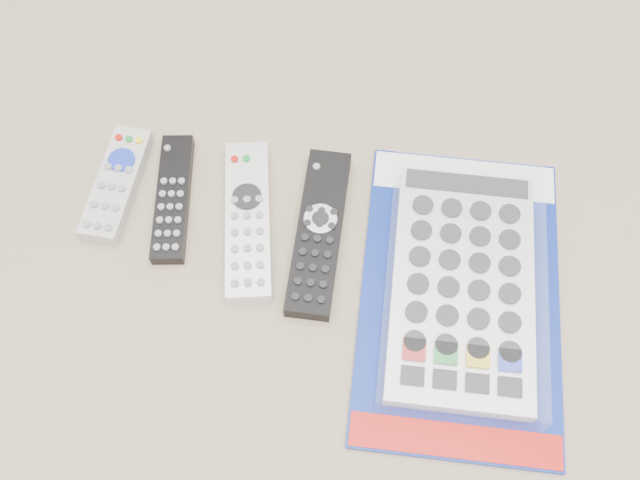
# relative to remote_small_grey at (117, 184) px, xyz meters

# --- Properties ---
(remote_small_grey) EXTENTS (0.05, 0.16, 0.02)m
(remote_small_grey) POSITION_rel_remote_small_grey_xyz_m (0.00, 0.00, 0.00)
(remote_small_grey) COLOR #ADADAF
(remote_small_grey) RESTS_ON ground
(remote_slim_black) EXTENTS (0.06, 0.17, 0.02)m
(remote_slim_black) POSITION_rel_remote_small_grey_xyz_m (0.07, -0.01, -0.00)
(remote_slim_black) COLOR black
(remote_slim_black) RESTS_ON ground
(remote_silver_dvd) EXTENTS (0.09, 0.21, 0.02)m
(remote_silver_dvd) POSITION_rel_remote_small_grey_xyz_m (0.17, -0.03, -0.00)
(remote_silver_dvd) COLOR silver
(remote_silver_dvd) RESTS_ON ground
(remote_large_black) EXTENTS (0.05, 0.21, 0.02)m
(remote_large_black) POSITION_rel_remote_small_grey_xyz_m (0.25, -0.03, -0.00)
(remote_large_black) COLOR black
(remote_large_black) RESTS_ON ground
(jumbo_remote_packaged) EXTENTS (0.23, 0.37, 0.05)m
(jumbo_remote_packaged) POSITION_rel_remote_small_grey_xyz_m (0.42, -0.08, 0.01)
(jumbo_remote_packaged) COLOR navy
(jumbo_remote_packaged) RESTS_ON ground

